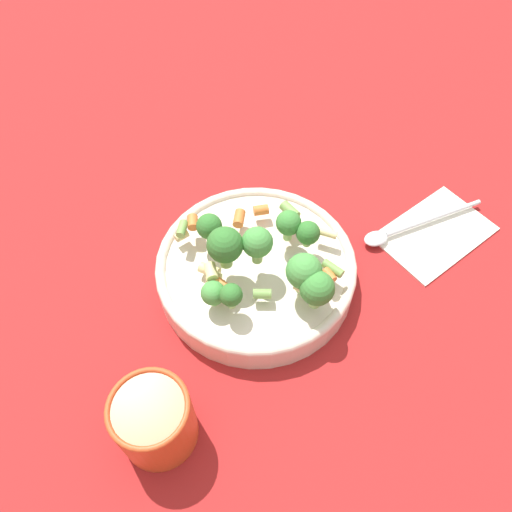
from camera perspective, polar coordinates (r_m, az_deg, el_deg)
ground_plane at (r=0.69m, az=-0.00°, el=-2.58°), size 3.00×3.00×0.00m
bowl at (r=0.67m, az=-0.00°, el=-1.48°), size 0.27×0.27×0.04m
pasta_salad at (r=0.61m, az=1.08°, el=-0.06°), size 0.22×0.18×0.08m
cup at (r=0.57m, az=-11.55°, el=-17.90°), size 0.09×0.09×0.09m
napkin at (r=0.78m, az=19.81°, el=2.54°), size 0.20×0.18×0.01m
spoon at (r=0.76m, az=16.47°, el=3.00°), size 0.20×0.07×0.01m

